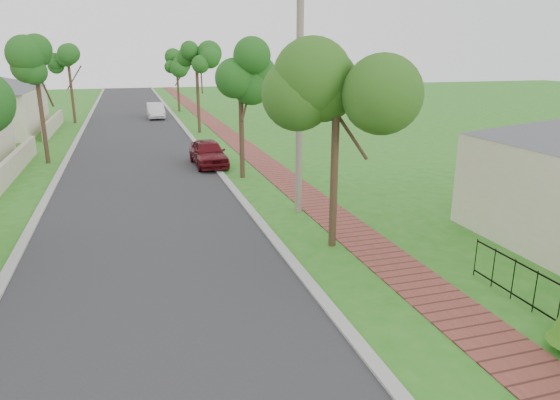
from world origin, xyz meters
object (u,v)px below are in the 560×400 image
parked_car_red (208,153)px  parked_car_white (156,111)px  near_tree (337,89)px  utility_pole (299,103)px

parked_car_red → parked_car_white: 20.26m
parked_car_red → parked_car_white: (-1.40, 20.21, 0.00)m
near_tree → utility_pole: utility_pole is taller
parked_car_white → near_tree: near_tree is taller
parked_car_white → utility_pole: size_ratio=0.52×
parked_car_red → near_tree: near_tree is taller
utility_pole → near_tree: bearing=-91.7°
parked_car_red → utility_pole: 9.28m
near_tree → utility_pole: bearing=88.3°
parked_car_white → near_tree: size_ratio=0.70×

